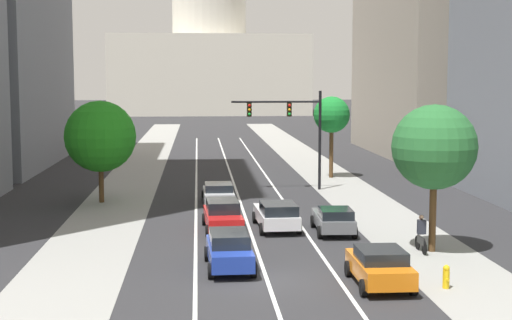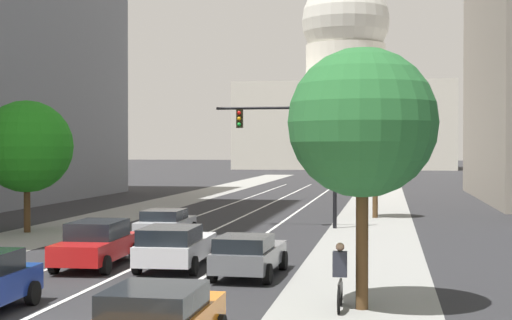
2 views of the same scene
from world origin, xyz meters
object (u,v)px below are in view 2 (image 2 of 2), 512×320
at_px(car_white, 175,246).
at_px(street_tree_mid_left, 27,147).
at_px(capitol_building, 345,98).
at_px(cyclist, 340,277).
at_px(car_silver, 166,223).
at_px(traffic_signal_mast, 298,135).
at_px(street_tree_near_right, 375,134).
at_px(car_gray, 248,254).
at_px(car_red, 97,243).
at_px(street_tree_mid_right, 362,123).

relative_size(car_white, street_tree_mid_left, 0.74).
xyz_separation_m(capitol_building, cyclist, (7.41, -133.89, -13.29)).
relative_size(car_silver, street_tree_mid_left, 0.67).
bearing_deg(traffic_signal_mast, street_tree_mid_left, -160.82).
distance_m(car_white, street_tree_near_right, 21.58).
height_order(car_silver, cyclist, cyclist).
bearing_deg(car_white, traffic_signal_mast, -12.87).
xyz_separation_m(car_gray, cyclist, (3.21, -4.46, 0.12)).
bearing_deg(street_tree_near_right, traffic_signal_mast, -121.29).
relative_size(car_red, car_white, 1.00).
bearing_deg(street_tree_near_right, street_tree_mid_right, -89.75).
xyz_separation_m(car_silver, street_tree_mid_left, (-7.39, 1.22, 3.49)).
relative_size(car_red, cyclist, 2.79).
height_order(car_gray, car_red, car_red).
xyz_separation_m(capitol_building, street_tree_near_right, (7.85, -108.03, -9.19)).
bearing_deg(capitol_building, car_silver, -90.67).
distance_m(car_red, street_tree_mid_left, 12.50).
height_order(car_red, traffic_signal_mast, traffic_signal_mast).
relative_size(car_red, street_tree_near_right, 0.75).
height_order(capitol_building, street_tree_mid_left, capitol_building).
distance_m(capitol_building, car_gray, 130.19).
distance_m(car_silver, car_red, 8.27).
height_order(car_gray, traffic_signal_mast, traffic_signal_mast).
distance_m(capitol_building, street_tree_mid_right, 134.31).
height_order(cyclist, street_tree_near_right, street_tree_near_right).
distance_m(cyclist, street_tree_mid_right, 3.97).
bearing_deg(cyclist, car_silver, 32.08).
height_order(car_silver, street_tree_near_right, street_tree_near_right).
distance_m(car_gray, car_red, 5.72).
relative_size(traffic_signal_mast, street_tree_mid_left, 1.08).
height_order(car_red, street_tree_near_right, street_tree_near_right).
bearing_deg(street_tree_near_right, car_white, -107.70).
height_order(capitol_building, cyclist, capitol_building).
xyz_separation_m(street_tree_mid_left, street_tree_mid_right, (16.76, -14.97, 0.57)).
relative_size(car_red, street_tree_mid_right, 0.71).
height_order(capitol_building, car_silver, capitol_building).
distance_m(car_white, street_tree_mid_right, 9.46).
height_order(car_gray, car_white, car_white).
bearing_deg(traffic_signal_mast, car_gray, -89.35).
xyz_separation_m(car_silver, car_white, (2.81, -8.20, 0.07)).
relative_size(traffic_signal_mast, cyclist, 4.06).
distance_m(car_gray, cyclist, 5.50).
xyz_separation_m(cyclist, street_tree_near_right, (0.44, 25.86, 4.10)).
xyz_separation_m(car_silver, street_tree_mid_right, (9.36, -13.75, 4.06)).
bearing_deg(car_gray, car_red, 80.14).
bearing_deg(traffic_signal_mast, car_white, -100.67).
bearing_deg(street_tree_near_right, cyclist, -90.98).
bearing_deg(street_tree_mid_right, capitol_building, 93.41).
xyz_separation_m(car_gray, car_red, (-5.60, 1.16, 0.09)).
relative_size(cyclist, street_tree_mid_right, 0.26).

